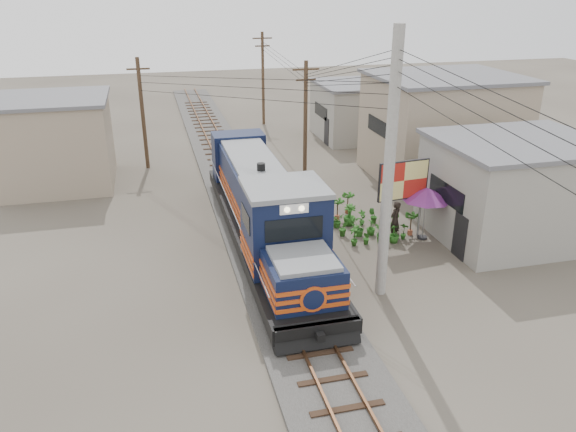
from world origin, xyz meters
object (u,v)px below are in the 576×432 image
object	(u,v)px
billboard	(403,182)
vendor	(395,220)
locomotive	(265,210)
market_umbrella	(426,194)

from	to	relation	value
billboard	vendor	world-z (taller)	billboard
locomotive	vendor	bearing A→B (deg)	-5.65
billboard	market_umbrella	distance (m)	1.31
billboard	market_umbrella	world-z (taller)	billboard
locomotive	vendor	distance (m)	6.20
billboard	vendor	size ratio (longest dim) A/B	2.12
billboard	vendor	xyz separation A→B (m)	(-0.13, 0.29, -1.95)
billboard	locomotive	bearing A→B (deg)	165.57
locomotive	market_umbrella	size ratio (longest dim) A/B	5.75
billboard	market_umbrella	bearing A→B (deg)	-12.61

